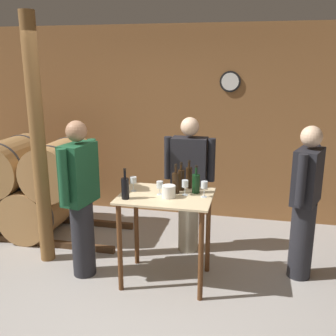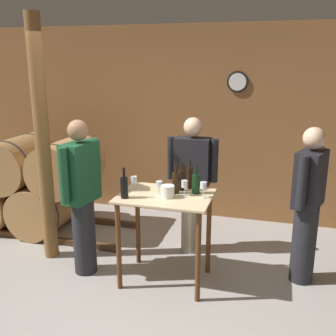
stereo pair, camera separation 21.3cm
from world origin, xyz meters
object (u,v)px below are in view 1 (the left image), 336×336
(wine_glass_near_center, at_px, (160,185))
(wine_glass_far_side, at_px, (204,185))
(wine_bottle_far_left, at_px, (125,188))
(person_host, at_px, (80,197))
(wine_bottle_left, at_px, (176,182))
(person_visitor_bearded, at_px, (189,183))
(person_visitor_with_scarf, at_px, (305,201))
(wine_glass_near_left, at_px, (133,180))
(ice_bucket, at_px, (169,191))
(wooden_post, at_px, (38,144))
(wine_bottle_right, at_px, (189,177))
(wine_bottle_center, at_px, (181,179))
(wine_bottle_far_right, at_px, (196,183))
(wine_glass_near_right, at_px, (185,184))

(wine_glass_near_center, xyz_separation_m, wine_glass_far_side, (0.44, 0.02, 0.02))
(wine_bottle_far_left, height_order, wine_glass_far_side, wine_bottle_far_left)
(person_host, bearing_deg, wine_bottle_left, 8.74)
(person_visitor_bearded, bearing_deg, person_visitor_with_scarf, -15.62)
(person_visitor_with_scarf, height_order, person_visitor_bearded, person_visitor_with_scarf)
(wine_glass_near_left, bearing_deg, ice_bucket, -15.22)
(wooden_post, xyz_separation_m, wine_glass_near_center, (1.37, -0.15, -0.32))
(wine_glass_near_left, relative_size, person_host, 0.09)
(wine_bottle_right, bearing_deg, wine_bottle_left, -117.11)
(wooden_post, bearing_deg, wine_glass_far_side, -3.85)
(wine_bottle_center, bearing_deg, wine_bottle_far_left, -141.85)
(wine_glass_near_left, height_order, person_visitor_bearded, person_visitor_bearded)
(wine_bottle_right, distance_m, wine_glass_far_side, 0.32)
(wine_bottle_far_right, height_order, wine_glass_near_right, wine_bottle_far_right)
(wine_bottle_right, distance_m, wine_glass_near_right, 0.24)
(wine_glass_near_right, xyz_separation_m, ice_bucket, (-0.14, -0.10, -0.05))
(wine_bottle_far_right, bearing_deg, wooden_post, 179.69)
(wine_bottle_right, distance_m, wine_glass_near_center, 0.37)
(wine_bottle_left, relative_size, wine_glass_near_center, 2.17)
(wine_bottle_center, relative_size, person_visitor_bearded, 0.18)
(wine_bottle_center, height_order, wine_glass_near_center, wine_bottle_center)
(wine_bottle_right, height_order, wine_glass_near_right, wine_bottle_right)
(ice_bucket, bearing_deg, wine_bottle_far_left, -161.90)
(wine_bottle_far_right, distance_m, wine_glass_far_side, 0.15)
(wooden_post, xyz_separation_m, wine_bottle_far_right, (1.71, -0.01, -0.31))
(wine_bottle_far_right, distance_m, wine_glass_near_center, 0.36)
(wine_bottle_center, bearing_deg, wine_bottle_left, -108.75)
(wine_bottle_center, xyz_separation_m, person_visitor_with_scarf, (1.24, 0.20, -0.20))
(wine_bottle_center, xyz_separation_m, wine_glass_near_right, (0.07, -0.14, -0.00))
(person_visitor_bearded, bearing_deg, wine_bottle_far_right, -74.23)
(wooden_post, height_order, wine_glass_near_left, wooden_post)
(wine_bottle_far_left, relative_size, person_host, 0.18)
(wine_bottle_left, xyz_separation_m, person_visitor_with_scarf, (1.28, 0.30, -0.20))
(wine_bottle_far_left, distance_m, ice_bucket, 0.42)
(person_visitor_bearded, bearing_deg, wine_bottle_center, -89.13)
(wine_bottle_far_right, relative_size, wine_glass_near_left, 1.88)
(wine_bottle_center, bearing_deg, person_host, -165.99)
(wine_bottle_center, xyz_separation_m, person_visitor_bearded, (-0.01, 0.55, -0.20))
(wine_bottle_far_left, xyz_separation_m, wine_glass_near_left, (0.01, 0.24, 0.00))
(wooden_post, bearing_deg, wine_bottle_far_right, -0.31)
(wine_bottle_right, relative_size, wine_bottle_far_right, 1.04)
(wine_glass_near_right, relative_size, wine_glass_far_side, 0.97)
(wine_bottle_right, relative_size, person_host, 0.18)
(wine_glass_near_left, distance_m, wine_glass_near_right, 0.53)
(wine_glass_far_side, bearing_deg, wine_bottle_center, 148.47)
(wine_glass_far_side, bearing_deg, wine_glass_near_center, -176.80)
(wine_bottle_left, distance_m, wine_glass_near_center, 0.17)
(wine_glass_far_side, distance_m, person_visitor_bearded, 0.79)
(wine_glass_near_left, bearing_deg, wine_bottle_far_left, -91.47)
(wine_bottle_center, height_order, wine_bottle_far_right, wine_bottle_center)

